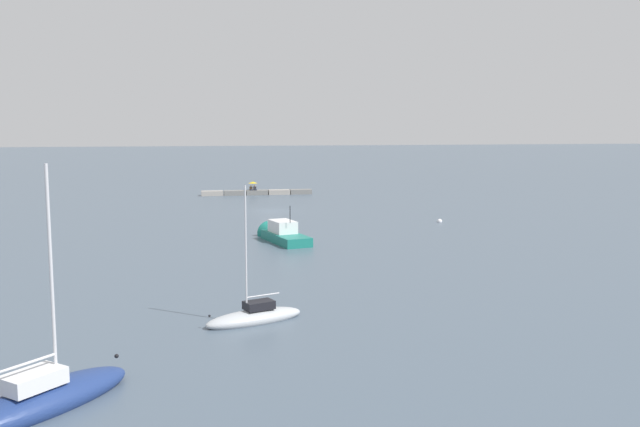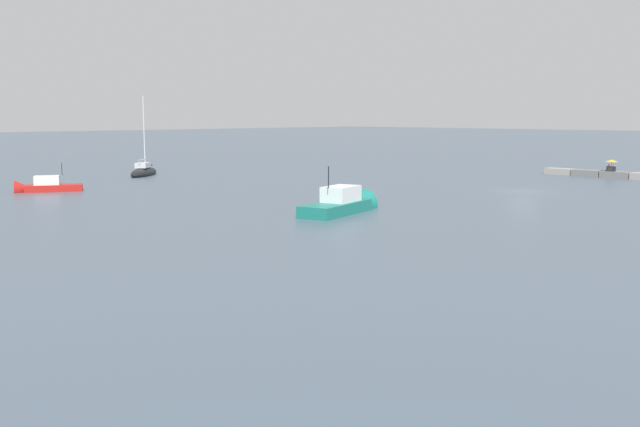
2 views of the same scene
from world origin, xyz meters
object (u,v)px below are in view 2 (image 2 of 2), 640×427
Objects in this scene: sailboat_black_outer at (144,172)px; motorboat_red_far at (43,188)px; person_seated_brown_right at (608,169)px; person_seated_dark_left at (613,169)px; motorboat_teal_mid at (344,206)px; umbrella_open_yellow at (612,161)px.

sailboat_black_outer is 17.73m from motorboat_red_far.
motorboat_red_far reaches higher than person_seated_brown_right.
motorboat_teal_mid reaches higher than person_seated_dark_left.
umbrella_open_yellow is 0.17× the size of motorboat_teal_mid.
motorboat_red_far is at bearing 52.72° from person_seated_dark_left.
person_seated_brown_right is 0.91m from umbrella_open_yellow.
motorboat_teal_mid is (1.04, 40.05, -1.36)m from umbrella_open_yellow.
motorboat_red_far reaches higher than person_seated_dark_left.
motorboat_red_far is at bearing -176.85° from motorboat_teal_mid.
umbrella_open_yellow is 0.23× the size of motorboat_red_far.
motorboat_red_far reaches higher than umbrella_open_yellow.
motorboat_teal_mid reaches higher than motorboat_red_far.
umbrella_open_yellow is at bearing -166.11° from person_seated_brown_right.
sailboat_black_outer is 1.60× the size of motorboat_red_far.
sailboat_black_outer reaches higher than person_seated_brown_right.
motorboat_teal_mid is at bearing 81.45° from person_seated_dark_left.
motorboat_red_far is at bearing -102.28° from sailboat_black_outer.
person_seated_brown_right is 39.96m from motorboat_teal_mid.
motorboat_teal_mid is (-36.43, 6.53, 0.09)m from sailboat_black_outer.
umbrella_open_yellow is 50.29m from sailboat_black_outer.
motorboat_teal_mid is 28.89m from motorboat_red_far.
motorboat_teal_mid is (1.33, 39.91, -0.50)m from person_seated_dark_left.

